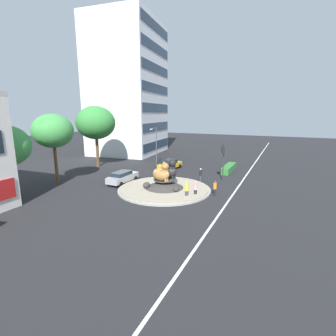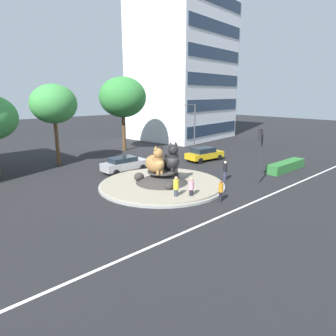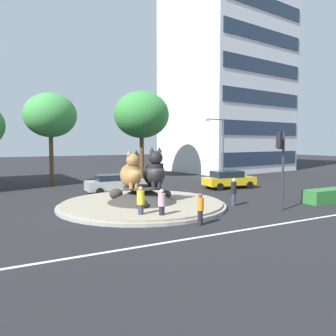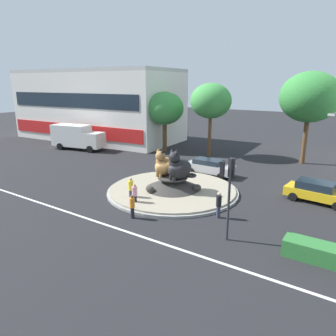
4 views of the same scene
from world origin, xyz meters
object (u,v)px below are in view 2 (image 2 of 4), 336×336
object	(u,v)px
second_tree_near_tower	(123,97)
pedestrian_black_shirt	(225,170)
cat_statue_black	(170,160)
broadleaf_tree_behind_island	(54,104)
cat_statue_tabby	(155,163)
office_tower	(183,57)
pedestrian_orange_shirt	(221,190)
pedestrian_pink_shirt	(191,188)
hatchback_near_shophouse	(124,164)
sedan_on_far_lane	(204,154)
pedestrian_yellow_shirt	(176,188)
streetlight_arm	(193,125)
traffic_light_mast	(260,144)

from	to	relation	value
second_tree_near_tower	pedestrian_black_shirt	bearing A→B (deg)	-95.52
cat_statue_black	broadleaf_tree_behind_island	size ratio (longest dim) A/B	0.30
cat_statue_tabby	pedestrian_black_shirt	xyz separation A→B (m)	(6.02, -2.55, -1.21)
office_tower	broadleaf_tree_behind_island	bearing A→B (deg)	-173.68
broadleaf_tree_behind_island	pedestrian_orange_shirt	xyz separation A→B (m)	(3.82, -19.22, -5.72)
broadleaf_tree_behind_island	pedestrian_pink_shirt	xyz separation A→B (m)	(2.58, -17.46, -5.70)
second_tree_near_tower	hatchback_near_shophouse	bearing A→B (deg)	-124.55
cat_statue_black	pedestrian_pink_shirt	distance (m)	4.24
sedan_on_far_lane	pedestrian_yellow_shirt	bearing A→B (deg)	-141.83
office_tower	second_tree_near_tower	size ratio (longest dim) A/B	2.78
cat_statue_tabby	pedestrian_pink_shirt	world-z (taller)	cat_statue_tabby
office_tower	pedestrian_yellow_shirt	xyz separation A→B (m)	(-23.76, -22.94, -12.74)
streetlight_arm	pedestrian_orange_shirt	bearing A→B (deg)	42.08
office_tower	sedan_on_far_lane	world-z (taller)	office_tower
pedestrian_pink_shirt	hatchback_near_shophouse	distance (m)	10.15
pedestrian_yellow_shirt	pedestrian_pink_shirt	xyz separation A→B (m)	(0.91, -0.66, -0.07)
traffic_light_mast	pedestrian_yellow_shirt	world-z (taller)	traffic_light_mast
cat_statue_black	pedestrian_orange_shirt	xyz separation A→B (m)	(-0.19, -5.52, -1.38)
second_tree_near_tower	broadleaf_tree_behind_island	bearing A→B (deg)	-167.23
cat_statue_tabby	broadleaf_tree_behind_island	size ratio (longest dim) A/B	0.28
traffic_light_mast	hatchback_near_shophouse	distance (m)	13.13
cat_statue_black	pedestrian_yellow_shirt	bearing A→B (deg)	-22.06
broadleaf_tree_behind_island	sedan_on_far_lane	bearing A→B (deg)	-34.70
pedestrian_black_shirt	hatchback_near_shophouse	size ratio (longest dim) A/B	0.38
second_tree_near_tower	pedestrian_pink_shirt	xyz separation A→B (m)	(-7.72, -19.80, -6.29)
cat_statue_tabby	broadleaf_tree_behind_island	world-z (taller)	broadleaf_tree_behind_island
hatchback_near_shophouse	broadleaf_tree_behind_island	bearing A→B (deg)	117.37
sedan_on_far_lane	hatchback_near_shophouse	distance (m)	10.07
cat_statue_black	broadleaf_tree_behind_island	xyz separation A→B (m)	(-4.01, 13.70, 4.35)
streetlight_arm	sedan_on_far_lane	size ratio (longest dim) A/B	1.34
pedestrian_black_shirt	hatchback_near_shophouse	world-z (taller)	pedestrian_black_shirt
cat_statue_tabby	pedestrian_pink_shirt	distance (m)	4.15
cat_statue_black	pedestrian_pink_shirt	world-z (taller)	cat_statue_black
office_tower	sedan_on_far_lane	distance (m)	23.41
traffic_light_mast	cat_statue_tabby	bearing A→B (deg)	49.95
streetlight_arm	pedestrian_yellow_shirt	world-z (taller)	streetlight_arm
cat_statue_tabby	pedestrian_pink_shirt	size ratio (longest dim) A/B	1.43
cat_statue_black	sedan_on_far_lane	size ratio (longest dim) A/B	0.54
pedestrian_yellow_shirt	pedestrian_black_shirt	bearing A→B (deg)	85.68
cat_statue_tabby	traffic_light_mast	xyz separation A→B (m)	(7.59, -4.96, 1.32)
traffic_light_mast	sedan_on_far_lane	xyz separation A→B (m)	(3.40, 9.13, -2.67)
pedestrian_yellow_shirt	pedestrian_black_shirt	xyz separation A→B (m)	(6.85, 0.74, 0.01)
second_tree_near_tower	cat_statue_black	bearing A→B (deg)	-111.44
broadleaf_tree_behind_island	cat_statue_tabby	bearing A→B (deg)	-79.50
pedestrian_black_shirt	sedan_on_far_lane	xyz separation A→B (m)	(4.97, 6.71, -0.13)
pedestrian_orange_shirt	cat_statue_tabby	bearing A→B (deg)	53.73
broadleaf_tree_behind_island	pedestrian_black_shirt	bearing A→B (deg)	-62.04
cat_statue_black	second_tree_near_tower	size ratio (longest dim) A/B	0.26
streetlight_arm	broadleaf_tree_behind_island	bearing A→B (deg)	-28.59
broadleaf_tree_behind_island	hatchback_near_shophouse	xyz separation A→B (m)	(3.63, -7.36, -5.76)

